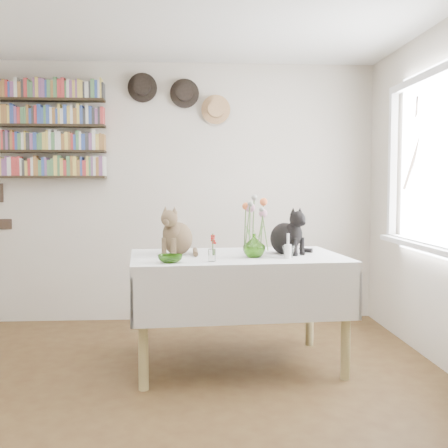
{
  "coord_description": "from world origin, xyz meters",
  "views": [
    {
      "loc": [
        0.18,
        -3.25,
        1.33
      ],
      "look_at": [
        0.43,
        0.69,
        1.05
      ],
      "focal_mm": 45.0,
      "sensor_mm": 36.0,
      "label": 1
    }
  ],
  "objects": [
    {
      "name": "wall_hats",
      "position": [
        0.12,
        2.19,
        2.17
      ],
      "size": [
        0.98,
        0.09,
        0.48
      ],
      "color": "black",
      "rests_on": "room"
    },
    {
      "name": "tabby_cat",
      "position": [
        0.1,
        0.88,
        1.0
      ],
      "size": [
        0.35,
        0.38,
        0.36
      ],
      "primitive_type": null,
      "rotation": [
        0.0,
        0.0,
        -0.43
      ],
      "color": "olive",
      "rests_on": "dining_table"
    },
    {
      "name": "porcelain_figurine",
      "position": [
        0.99,
        0.83,
        0.85
      ],
      "size": [
        0.05,
        0.05,
        0.09
      ],
      "color": "white",
      "rests_on": "dining_table"
    },
    {
      "name": "window",
      "position": [
        1.97,
        0.8,
        1.4
      ],
      "size": [
        0.12,
        1.52,
        1.32
      ],
      "color": "white",
      "rests_on": "room"
    },
    {
      "name": "black_cat",
      "position": [
        0.89,
        0.86,
        0.99
      ],
      "size": [
        0.37,
        0.38,
        0.35
      ],
      "primitive_type": null,
      "rotation": [
        0.0,
        0.0,
        0.62
      ],
      "color": "black",
      "rests_on": "dining_table"
    },
    {
      "name": "room",
      "position": [
        0.0,
        0.0,
        1.25
      ],
      "size": [
        4.08,
        4.58,
        2.58
      ],
      "color": "brown",
      "rests_on": "ground"
    },
    {
      "name": "flower_bouquet",
      "position": [
        0.64,
        0.67,
        1.15
      ],
      "size": [
        0.17,
        0.13,
        0.39
      ],
      "color": "#4C7233",
      "rests_on": "flower_vase"
    },
    {
      "name": "green_bowl",
      "position": [
        0.06,
        0.43,
        0.84
      ],
      "size": [
        0.21,
        0.21,
        0.05
      ],
      "primitive_type": "imported",
      "rotation": [
        0.0,
        0.0,
        -0.35
      ],
      "color": "#67AD33",
      "rests_on": "dining_table"
    },
    {
      "name": "flower_vase",
      "position": [
        0.64,
        0.67,
        0.9
      ],
      "size": [
        0.2,
        0.2,
        0.17
      ],
      "primitive_type": "imported",
      "rotation": [
        0.0,
        0.0,
        -0.34
      ],
      "color": "#67AD33",
      "rests_on": "dining_table"
    },
    {
      "name": "dining_table",
      "position": [
        0.53,
        0.79,
        0.61
      ],
      "size": [
        1.6,
        1.1,
        0.82
      ],
      "color": "white",
      "rests_on": "room"
    },
    {
      "name": "bookshelf_unit",
      "position": [
        -1.1,
        2.16,
        1.84
      ],
      "size": [
        1.0,
        0.16,
        0.91
      ],
      "color": "black",
      "rests_on": "room"
    },
    {
      "name": "drinking_glass",
      "position": [
        0.88,
        0.63,
        0.86
      ],
      "size": [
        0.11,
        0.11,
        0.08
      ],
      "primitive_type": "imported",
      "rotation": [
        0.0,
        0.0,
        -0.26
      ],
      "color": "white",
      "rests_on": "dining_table"
    },
    {
      "name": "berry_jar",
      "position": [
        0.34,
        0.48,
        0.91
      ],
      "size": [
        0.05,
        0.05,
        0.21
      ],
      "color": "white",
      "rests_on": "dining_table"
    },
    {
      "name": "candlestick",
      "position": [
        0.87,
        0.59,
        0.87
      ],
      "size": [
        0.05,
        0.05,
        0.17
      ],
      "color": "white",
      "rests_on": "dining_table"
    }
  ]
}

